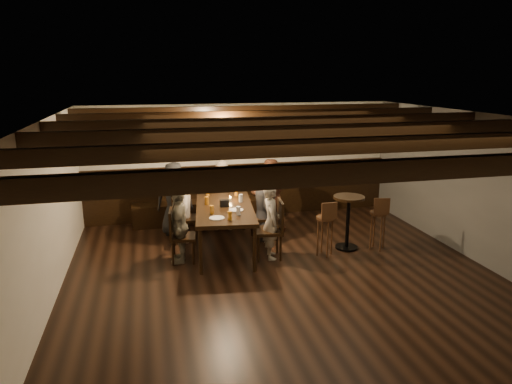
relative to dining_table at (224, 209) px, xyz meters
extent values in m
plane|color=black|center=(0.69, -1.60, -0.73)|extent=(7.00, 7.00, 0.00)
plane|color=black|center=(0.69, -1.60, 1.67)|extent=(7.00, 7.00, 0.00)
plane|color=silver|center=(0.69, 1.90, 0.47)|extent=(6.50, 0.00, 6.50)
plane|color=#555553|center=(3.94, -1.60, 0.47)|extent=(0.00, 7.00, 7.00)
plane|color=silver|center=(-2.56, -1.60, 0.47)|extent=(0.00, 7.00, 7.00)
cube|color=black|center=(0.69, 1.86, -0.18)|extent=(6.50, 0.08, 1.10)
cube|color=black|center=(-0.11, 1.60, -0.50)|extent=(3.00, 0.45, 0.45)
cube|color=black|center=(-0.11, 1.80, 1.02)|extent=(0.62, 0.12, 0.72)
cube|color=black|center=(-0.11, 1.74, 1.02)|extent=(0.50, 0.02, 0.58)
cube|color=black|center=(0.69, -4.50, 1.58)|extent=(6.50, 0.10, 0.16)
cube|color=black|center=(0.69, -3.34, 1.58)|extent=(6.50, 0.10, 0.16)
cube|color=black|center=(0.69, -2.18, 1.58)|extent=(6.50, 0.10, 0.16)
cube|color=black|center=(0.69, -1.02, 1.58)|extent=(6.50, 0.10, 0.16)
cube|color=black|center=(0.69, 0.14, 1.58)|extent=(6.50, 0.10, 0.16)
cube|color=black|center=(0.69, 1.30, 1.58)|extent=(6.50, 0.10, 0.16)
sphere|color=#FFE099|center=(-2.06, 1.28, 1.46)|extent=(0.07, 0.07, 0.07)
sphere|color=#FFE099|center=(-0.69, 1.28, 1.46)|extent=(0.07, 0.07, 0.07)
sphere|color=#FFE099|center=(0.69, 1.28, 1.46)|extent=(0.07, 0.07, 0.07)
sphere|color=#FFE099|center=(2.06, 1.28, 1.46)|extent=(0.07, 0.07, 0.07)
sphere|color=#FFE099|center=(3.44, 1.28, 1.46)|extent=(0.07, 0.07, 0.07)
cube|color=black|center=(0.00, 0.00, 0.03)|extent=(1.20, 2.22, 0.06)
cylinder|color=black|center=(-0.53, -0.94, -0.36)|extent=(0.06, 0.06, 0.73)
cylinder|color=black|center=(-0.29, 1.04, -0.36)|extent=(0.06, 0.06, 0.73)
cylinder|color=black|center=(0.29, -1.04, -0.36)|extent=(0.06, 0.06, 0.73)
cylinder|color=black|center=(0.53, 0.94, -0.36)|extent=(0.06, 0.06, 0.73)
cube|color=black|center=(-0.64, 0.53, -0.29)|extent=(0.48, 0.48, 0.05)
cube|color=black|center=(-0.83, 0.55, -0.03)|extent=(0.09, 0.43, 0.47)
cube|color=black|center=(-0.75, -0.36, -0.31)|extent=(0.45, 0.45, 0.05)
cube|color=black|center=(-0.93, -0.34, -0.07)|extent=(0.09, 0.40, 0.44)
cube|color=black|center=(0.75, 0.36, -0.32)|extent=(0.44, 0.44, 0.05)
cube|color=black|center=(0.93, 0.34, -0.08)|extent=(0.08, 0.39, 0.43)
cube|color=black|center=(0.64, -0.53, -0.27)|extent=(0.50, 0.50, 0.05)
cube|color=black|center=(0.84, -0.56, 0.01)|extent=(0.10, 0.45, 0.49)
imported|color=#232325|center=(-0.78, 1.00, -0.03)|extent=(0.74, 0.53, 1.41)
imported|color=gray|center=(0.13, 1.04, -0.03)|extent=(0.55, 0.39, 1.40)
imported|color=brown|center=(1.00, 0.78, -0.02)|extent=(0.75, 0.62, 1.43)
imported|color=#B4A799|center=(-0.69, 0.54, -0.05)|extent=(0.60, 0.93, 1.35)
imported|color=gray|center=(-0.80, -0.36, -0.11)|extent=(0.39, 0.75, 1.23)
imported|color=#262628|center=(0.80, 0.36, -0.05)|extent=(0.51, 0.71, 1.35)
imported|color=#AFA594|center=(0.69, -0.54, -0.10)|extent=(0.36, 0.49, 1.26)
cylinder|color=#BF7219|center=(-0.19, 0.73, 0.14)|extent=(0.07, 0.07, 0.14)
cylinder|color=#BF7219|center=(0.33, 0.62, 0.14)|extent=(0.07, 0.07, 0.14)
cylinder|color=#BF7219|center=(-0.29, 0.14, 0.14)|extent=(0.07, 0.07, 0.14)
cylinder|color=silver|center=(0.32, 0.16, 0.14)|extent=(0.07, 0.07, 0.14)
cylinder|color=#BF7219|center=(-0.27, -0.42, 0.14)|extent=(0.07, 0.07, 0.14)
cylinder|color=silver|center=(0.13, -0.57, 0.14)|extent=(0.07, 0.07, 0.14)
cylinder|color=#BF7219|center=(-0.05, -0.80, 0.14)|extent=(0.07, 0.07, 0.14)
cylinder|color=white|center=(-0.23, -0.68, 0.07)|extent=(0.24, 0.24, 0.01)
cylinder|color=white|center=(0.14, -0.32, 0.07)|extent=(0.24, 0.24, 0.01)
cube|color=black|center=(-0.01, -0.05, 0.13)|extent=(0.15, 0.10, 0.12)
cylinder|color=beige|center=(0.16, 0.28, 0.09)|extent=(0.05, 0.05, 0.05)
cylinder|color=black|center=(2.10, -0.46, -0.71)|extent=(0.39, 0.39, 0.04)
cylinder|color=black|center=(2.10, -0.46, -0.27)|extent=(0.06, 0.06, 0.89)
cylinder|color=black|center=(2.10, -0.46, 0.20)|extent=(0.54, 0.54, 0.04)
cylinder|color=#392612|center=(1.60, -0.66, -0.07)|extent=(0.30, 0.30, 0.04)
cube|color=#392612|center=(1.60, -0.80, 0.09)|extent=(0.27, 0.03, 0.29)
cylinder|color=#392612|center=(2.60, -0.61, -0.07)|extent=(0.30, 0.30, 0.04)
cube|color=#392612|center=(2.57, -0.75, 0.09)|extent=(0.27, 0.08, 0.29)
camera|label=1|loc=(-1.21, -7.43, 2.26)|focal=32.00mm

